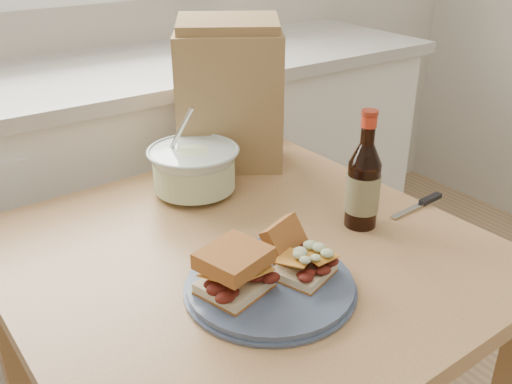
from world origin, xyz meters
TOP-DOWN VIEW (x-y plane):
  - cabinet_run at (-0.00, 1.70)m, footprint 2.50×0.64m
  - dining_table at (0.04, 0.84)m, footprint 0.94×0.94m
  - plate at (-0.00, 0.70)m, footprint 0.30×0.30m
  - sandwich_left at (-0.07, 0.71)m, footprint 0.13×0.13m
  - sandwich_right at (0.06, 0.70)m, footprint 0.12×0.16m
  - coleslaw_bowl at (0.08, 1.12)m, footprint 0.22×0.22m
  - beer_bottle at (0.30, 0.78)m, footprint 0.07×0.07m
  - knife at (0.49, 0.76)m, footprint 0.17×0.03m
  - paper_bag at (0.25, 1.23)m, footprint 0.32×0.29m

SIDE VIEW (x-z plane):
  - cabinet_run at x=0.00m, z-range 0.00..0.94m
  - dining_table at x=0.04m, z-range 0.27..1.03m
  - knife at x=0.49m, z-range 0.76..0.77m
  - plate at x=0.00m, z-range 0.76..0.78m
  - sandwich_right at x=0.06m, z-range 0.76..0.85m
  - coleslaw_bowl at x=0.08m, z-range 0.71..0.92m
  - sandwich_left at x=-0.07m, z-range 0.78..0.86m
  - beer_bottle at x=0.30m, z-range 0.73..0.99m
  - paper_bag at x=0.25m, z-range 0.76..1.11m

